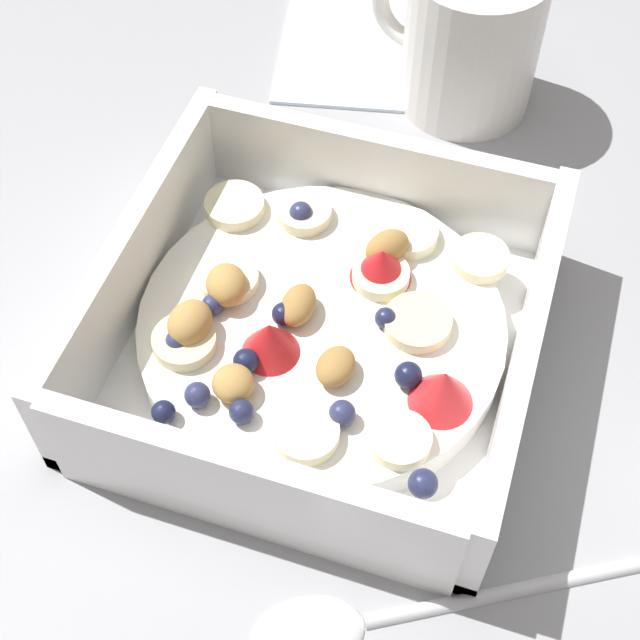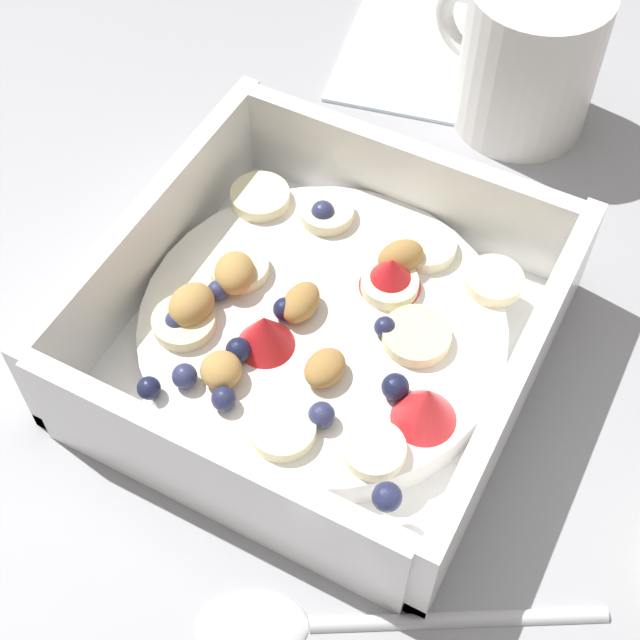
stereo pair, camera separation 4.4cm
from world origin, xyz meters
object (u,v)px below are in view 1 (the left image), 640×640
at_px(spoon, 371,618).
at_px(coffee_mug, 469,37).
at_px(folded_napkin, 373,46).
at_px(fruit_bowl, 321,332).

relative_size(spoon, coffee_mug, 1.48).
bearing_deg(folded_napkin, fruit_bowl, 10.00).
bearing_deg(folded_napkin, coffee_mug, 66.42).
xyz_separation_m(spoon, folded_napkin, (-0.36, -0.10, -0.00)).
bearing_deg(coffee_mug, folded_napkin, -113.58).
bearing_deg(folded_napkin, spoon, 16.00).
relative_size(fruit_bowl, folded_napkin, 1.68).
bearing_deg(spoon, fruit_bowl, -153.17).
bearing_deg(fruit_bowl, spoon, 26.83).
height_order(fruit_bowl, folded_napkin, fruit_bowl).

